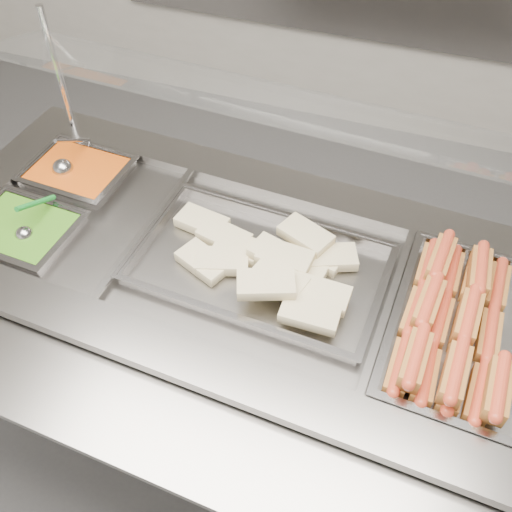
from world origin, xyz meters
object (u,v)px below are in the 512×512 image
(sneeze_guard, at_px, (271,104))
(pan_hotdogs, at_px, (460,336))
(serving_spoon, at_px, (27,229))
(pan_wraps, at_px, (259,269))
(ladle, at_px, (64,167))
(steam_counter, at_px, (242,344))

(sneeze_guard, height_order, pan_hotdogs, sneeze_guard)
(pan_hotdogs, relative_size, serving_spoon, 3.10)
(sneeze_guard, relative_size, serving_spoon, 9.08)
(pan_wraps, height_order, ladle, ladle)
(steam_counter, distance_m, pan_hotdogs, 0.78)
(sneeze_guard, height_order, ladle, sneeze_guard)
(pan_hotdogs, height_order, serving_spoon, serving_spoon)
(pan_wraps, xyz_separation_m, ladle, (-0.77, 0.18, 0.04))
(serving_spoon, bearing_deg, steam_counter, 10.53)
(sneeze_guard, distance_m, pan_hotdogs, 0.81)
(pan_hotdogs, bearing_deg, steam_counter, 176.83)
(steam_counter, xyz_separation_m, ladle, (-0.71, 0.18, 0.48))
(steam_counter, distance_m, serving_spoon, 0.82)
(ladle, height_order, serving_spoon, ladle)
(ladle, xyz_separation_m, serving_spoon, (0.06, -0.30, 0.00))
(serving_spoon, bearing_deg, sneeze_guard, 27.76)
(serving_spoon, bearing_deg, pan_wraps, 9.35)
(pan_hotdogs, bearing_deg, sneeze_guard, 157.55)
(sneeze_guard, distance_m, ladle, 0.81)
(steam_counter, bearing_deg, serving_spoon, -169.47)
(sneeze_guard, bearing_deg, pan_wraps, -77.82)
(sneeze_guard, bearing_deg, pan_hotdogs, -22.45)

